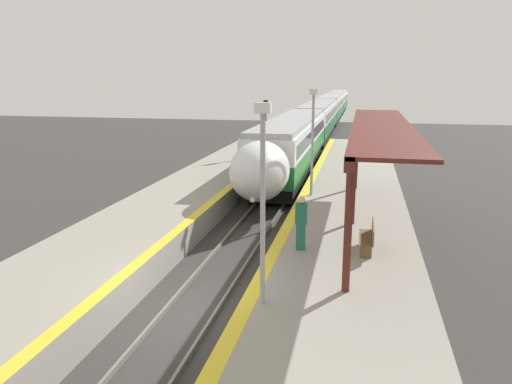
{
  "coord_description": "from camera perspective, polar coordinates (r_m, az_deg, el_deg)",
  "views": [
    {
      "loc": [
        4.44,
        -11.92,
        6.46
      ],
      "look_at": [
        0.59,
        6.1,
        2.14
      ],
      "focal_mm": 35.0,
      "sensor_mm": 36.0,
      "label": 1
    }
  ],
  "objects": [
    {
      "name": "platform_left",
      "position": [
        15.67,
        -21.2,
        -10.03
      ],
      "size": [
        4.23,
        64.0,
        1.05
      ],
      "color": "gray",
      "rests_on": "ground_plane"
    },
    {
      "name": "platform_right",
      "position": [
        13.32,
        9.4,
        -13.48
      ],
      "size": [
        4.73,
        64.0,
        1.05
      ],
      "color": "gray",
      "rests_on": "ground_plane"
    },
    {
      "name": "lamppost_mid",
      "position": [
        22.81,
        6.49,
        6.51
      ],
      "size": [
        0.36,
        0.2,
        4.83
      ],
      "color": "#9E9EA3",
      "rests_on": "platform_right"
    },
    {
      "name": "railway_signal",
      "position": [
        34.42,
        1.1,
        7.29
      ],
      "size": [
        0.28,
        0.28,
        4.82
      ],
      "color": "#59595E",
      "rests_on": "ground_plane"
    },
    {
      "name": "station_canopy",
      "position": [
        18.39,
        13.13,
        6.79
      ],
      "size": [
        2.02,
        15.27,
        3.74
      ],
      "color": "#511E19",
      "rests_on": "platform_right"
    },
    {
      "name": "platform_bench",
      "position": [
        16.14,
        12.78,
        -4.98
      ],
      "size": [
        0.44,
        1.73,
        0.89
      ],
      "color": "brown",
      "rests_on": "platform_right"
    },
    {
      "name": "rail_right",
      "position": [
        14.03,
        -4.85,
        -13.94
      ],
      "size": [
        0.08,
        90.0,
        0.15
      ],
      "primitive_type": "cube",
      "color": "slate",
      "rests_on": "ground_plane"
    },
    {
      "name": "person_waiting",
      "position": [
        15.8,
        5.17,
        -3.43
      ],
      "size": [
        0.36,
        0.23,
        1.75
      ],
      "color": "#1E604C",
      "rests_on": "platform_right"
    },
    {
      "name": "train",
      "position": [
        59.2,
        7.82,
        8.92
      ],
      "size": [
        2.79,
        78.47,
        3.79
      ],
      "color": "black",
      "rests_on": "ground_plane"
    },
    {
      "name": "rail_left",
      "position": [
        14.48,
        -10.46,
        -13.22
      ],
      "size": [
        0.08,
        90.0,
        0.15
      ],
      "primitive_type": "cube",
      "color": "slate",
      "rests_on": "ground_plane"
    },
    {
      "name": "ground_plane",
      "position": [
        14.27,
        -7.69,
        -13.86
      ],
      "size": [
        120.0,
        120.0,
        0.0
      ],
      "primitive_type": "plane",
      "color": "#383533"
    },
    {
      "name": "lamppost_near",
      "position": [
        11.55,
        0.77,
        0.06
      ],
      "size": [
        0.36,
        0.2,
        4.83
      ],
      "color": "#9E9EA3",
      "rests_on": "platform_right"
    }
  ]
}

